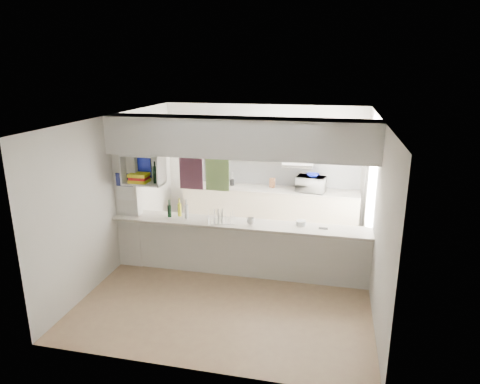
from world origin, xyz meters
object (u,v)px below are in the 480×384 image
(dish_rack, at_px, (221,216))
(microwave, at_px, (311,184))
(bowl, at_px, (313,175))
(wine_bottles, at_px, (179,210))

(dish_rack, bearing_deg, microwave, 38.87)
(bowl, distance_m, wine_bottles, 2.90)
(wine_bottles, bearing_deg, microwave, 44.46)
(microwave, xyz_separation_m, bowl, (0.02, -0.02, 0.19))
(wine_bottles, bearing_deg, bowl, 43.87)
(bowl, bearing_deg, dish_rack, -123.06)
(bowl, xyz_separation_m, wine_bottles, (-2.08, -2.00, -0.22))
(microwave, distance_m, dish_rack, 2.47)
(dish_rack, relative_size, wine_bottles, 1.36)
(bowl, relative_size, wine_bottles, 0.68)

